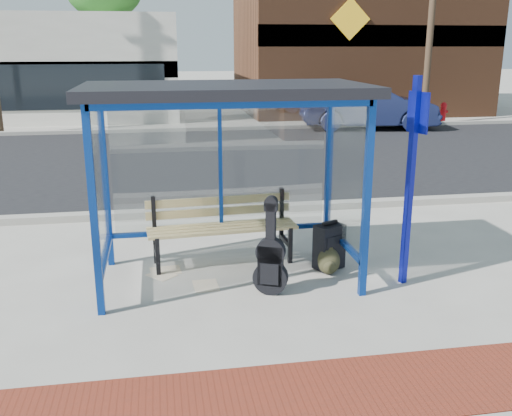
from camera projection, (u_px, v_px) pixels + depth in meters
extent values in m
plane|color=#B2ADA0|center=(229.00, 278.00, 7.24)|extent=(120.00, 120.00, 0.00)
cube|color=maroon|center=(266.00, 398.00, 4.77)|extent=(60.00, 1.00, 0.01)
cube|color=gray|center=(208.00, 211.00, 9.97)|extent=(60.00, 0.25, 0.12)
cube|color=black|center=(191.00, 159.00, 14.82)|extent=(60.00, 10.00, 0.00)
cube|color=gray|center=(182.00, 129.00, 19.64)|extent=(60.00, 0.25, 0.12)
cube|color=#B2ADA0|center=(180.00, 124.00, 21.45)|extent=(60.00, 4.00, 0.01)
cube|color=navy|center=(94.00, 214.00, 5.97)|extent=(0.08, 0.08, 2.30)
cube|color=navy|center=(367.00, 201.00, 6.45)|extent=(0.08, 0.08, 2.30)
cube|color=navy|center=(106.00, 181.00, 7.39)|extent=(0.08, 0.08, 2.30)
cube|color=navy|center=(328.00, 173.00, 7.87)|extent=(0.08, 0.08, 2.30)
cube|color=navy|center=(219.00, 93.00, 7.33)|extent=(3.00, 0.08, 0.08)
cube|color=navy|center=(234.00, 105.00, 5.90)|extent=(3.00, 0.08, 0.08)
cube|color=navy|center=(93.00, 100.00, 6.37)|extent=(0.08, 1.50, 0.08)
cube|color=navy|center=(350.00, 96.00, 6.86)|extent=(0.08, 1.50, 0.08)
cube|color=navy|center=(221.00, 230.00, 7.84)|extent=(3.00, 0.08, 0.06)
cube|color=navy|center=(105.00, 256.00, 6.88)|extent=(0.08, 1.50, 0.06)
cube|color=navy|center=(343.00, 242.00, 7.37)|extent=(0.08, 1.50, 0.06)
cube|color=navy|center=(220.00, 162.00, 7.58)|extent=(0.05, 0.05, 1.90)
cube|color=silver|center=(220.00, 165.00, 7.59)|extent=(2.84, 0.01, 1.82)
cube|color=silver|center=(99.00, 183.00, 6.63)|extent=(0.02, 1.34, 1.82)
cube|color=silver|center=(346.00, 173.00, 7.12)|extent=(0.02, 1.34, 1.82)
cube|color=black|center=(226.00, 89.00, 6.59)|extent=(3.30, 1.80, 0.12)
cube|color=#59331E|center=(356.00, 37.00, 25.18)|extent=(10.00, 7.00, 6.40)
cube|color=black|center=(386.00, 36.00, 21.91)|extent=(10.00, 0.10, 0.80)
cube|color=yellow|center=(350.00, 19.00, 21.41)|extent=(1.56, 0.06, 1.56)
cylinder|color=#4C3826|center=(108.00, 53.00, 26.92)|extent=(0.36, 0.36, 5.00)
cylinder|color=#4C3826|center=(416.00, 52.00, 29.42)|extent=(0.36, 0.36, 5.00)
cylinder|color=#4C3826|center=(432.00, 12.00, 20.29)|extent=(0.24, 0.24, 8.00)
cube|color=black|center=(158.00, 257.00, 7.28)|extent=(0.06, 0.06, 0.50)
cube|color=black|center=(155.00, 230.00, 7.63)|extent=(0.06, 0.06, 0.94)
cube|color=black|center=(157.00, 251.00, 7.49)|extent=(0.09, 0.45, 0.06)
cube|color=black|center=(290.00, 245.00, 7.69)|extent=(0.06, 0.06, 0.50)
cube|color=black|center=(281.00, 221.00, 8.03)|extent=(0.06, 0.06, 0.94)
cube|color=black|center=(286.00, 240.00, 7.89)|extent=(0.09, 0.45, 0.06)
cube|color=#DCC27F|center=(225.00, 232.00, 7.45)|extent=(1.99, 0.24, 0.04)
cube|color=#DCC27F|center=(223.00, 229.00, 7.56)|extent=(1.99, 0.24, 0.04)
cube|color=#DCC27F|center=(222.00, 227.00, 7.68)|extent=(1.99, 0.24, 0.04)
cube|color=#DCC27F|center=(220.00, 224.00, 7.79)|extent=(1.99, 0.24, 0.04)
cube|color=#DCC27F|center=(219.00, 211.00, 7.79)|extent=(1.99, 0.18, 0.11)
cube|color=#DCC27F|center=(219.00, 201.00, 7.74)|extent=(1.99, 0.18, 0.11)
cylinder|color=black|center=(270.00, 277.00, 6.74)|extent=(0.43, 0.26, 0.41)
cylinder|color=black|center=(271.00, 252.00, 6.65)|extent=(0.36, 0.24, 0.34)
cube|color=black|center=(271.00, 265.00, 6.70)|extent=(0.32, 0.22, 0.49)
cube|color=black|center=(271.00, 225.00, 6.56)|extent=(0.14, 0.13, 0.49)
cube|color=black|center=(271.00, 206.00, 6.50)|extent=(0.17, 0.15, 0.10)
cube|color=black|center=(329.00, 246.00, 7.48)|extent=(0.44, 0.37, 0.59)
cylinder|color=black|center=(320.00, 269.00, 7.48)|extent=(0.14, 0.22, 0.05)
cylinder|color=black|center=(336.00, 264.00, 7.64)|extent=(0.14, 0.22, 0.05)
cube|color=black|center=(330.00, 223.00, 7.39)|extent=(0.23, 0.14, 0.04)
cube|color=black|center=(336.00, 248.00, 7.38)|extent=(0.28, 0.14, 0.32)
ellipsoid|color=#2D2C19|center=(329.00, 261.00, 7.35)|extent=(0.32, 0.24, 0.34)
ellipsoid|color=#2D2C19|center=(330.00, 267.00, 7.26)|extent=(0.18, 0.14, 0.18)
cube|color=#2D2C19|center=(329.00, 248.00, 7.33)|extent=(0.10, 0.05, 0.03)
cube|color=#0D1495|center=(410.00, 184.00, 6.78)|extent=(0.09, 0.09, 2.53)
cube|color=#0D1495|center=(418.00, 112.00, 6.57)|extent=(0.13, 0.30, 0.47)
cube|color=white|center=(165.00, 271.00, 7.48)|extent=(0.42, 0.35, 0.01)
cube|color=white|center=(206.00, 286.00, 7.01)|extent=(0.32, 0.40, 0.01)
cube|color=white|center=(162.00, 275.00, 7.33)|extent=(0.42, 0.43, 0.01)
imported|color=#1C244F|center=(369.00, 107.00, 19.93)|extent=(4.90, 2.28, 1.55)
cylinder|color=#A20B11|center=(443.00, 114.00, 21.74)|extent=(0.21, 0.21, 0.62)
sphere|color=#A20B11|center=(444.00, 105.00, 21.64)|extent=(0.23, 0.23, 0.23)
cylinder|color=#A20B11|center=(443.00, 112.00, 21.71)|extent=(0.34, 0.11, 0.10)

